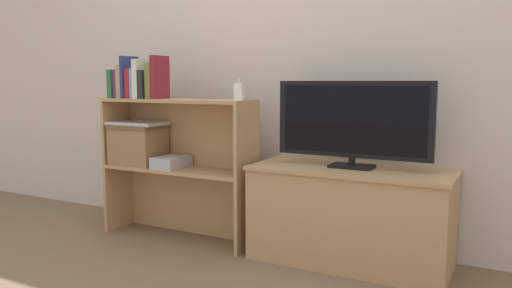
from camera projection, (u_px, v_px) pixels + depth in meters
name	position (u px, v px, depth m)	size (l,w,h in m)	color
ground_plane	(244.00, 258.00, 2.72)	(16.00, 16.00, 0.00)	brown
wall_back	(284.00, 41.00, 3.00)	(10.00, 0.05, 2.40)	beige
tv_stand	(351.00, 215.00, 2.64)	(1.04, 0.47, 0.51)	tan
tv	(353.00, 121.00, 2.58)	(0.82, 0.14, 0.45)	black
bookshelf_lower_tier	(184.00, 192.00, 3.10)	(0.98, 0.27, 0.44)	tan
bookshelf_upper_tier	(183.00, 123.00, 3.05)	(0.98, 0.27, 0.42)	tan
book_forest	(117.00, 84.00, 3.15)	(0.03, 0.15, 0.18)	#286638
book_plum	(121.00, 84.00, 3.14)	(0.03, 0.12, 0.18)	#6B2D66
book_tan	(125.00, 82.00, 3.12)	(0.04, 0.14, 0.20)	tan
book_navy	(129.00, 77.00, 3.10)	(0.02, 0.15, 0.26)	navy
book_crimson	(133.00, 83.00, 3.09)	(0.04, 0.12, 0.18)	#B22328
book_skyblue	(138.00, 83.00, 3.07)	(0.02, 0.13, 0.18)	#709ECC
book_ivory	(142.00, 79.00, 3.05)	(0.04, 0.15, 0.24)	silver
book_charcoal	(148.00, 85.00, 3.04)	(0.04, 0.16, 0.17)	#232328
book_olive	(154.00, 81.00, 3.01)	(0.04, 0.13, 0.21)	olive
book_maroon	(160.00, 77.00, 2.99)	(0.04, 0.14, 0.26)	maroon
baby_monitor	(239.00, 91.00, 2.77)	(0.05, 0.03, 0.12)	white
storage_basket_left	(138.00, 143.00, 3.14)	(0.32, 0.24, 0.25)	#937047
laptop	(138.00, 123.00, 3.13)	(0.35, 0.22, 0.02)	#BCBCC1
magazine_stack	(171.00, 162.00, 3.04)	(0.16, 0.23, 0.07)	#B2B2B7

